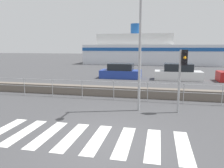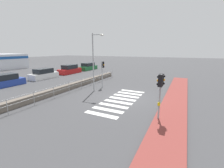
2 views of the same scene
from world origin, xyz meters
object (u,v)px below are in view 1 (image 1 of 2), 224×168
object	(u,v)px
traffic_light_far	(183,67)
ferry_boat	(148,51)
parked_car_white	(178,73)
parked_car_blue	(121,72)
streetlamp	(140,34)

from	to	relation	value
traffic_light_far	ferry_boat	distance (m)	28.74
ferry_boat	parked_car_white	size ratio (longest dim) A/B	5.37
parked_car_blue	parked_car_white	distance (m)	5.27
parked_car_blue	parked_car_white	bearing A→B (deg)	0.00
ferry_boat	parked_car_blue	world-z (taller)	ferry_boat
traffic_light_far	streetlamp	world-z (taller)	streetlamp
streetlamp	parked_car_blue	size ratio (longest dim) A/B	1.47
ferry_boat	parked_car_white	world-z (taller)	ferry_boat
parked_car_white	streetlamp	bearing A→B (deg)	-103.63
parked_car_blue	parked_car_white	world-z (taller)	parked_car_white
traffic_light_far	ferry_boat	xyz separation A→B (m)	(-3.08, 28.57, 0.05)
streetlamp	ferry_boat	distance (m)	28.93
parked_car_blue	parked_car_white	xyz separation A→B (m)	(5.27, 0.00, 0.03)
parked_car_white	traffic_light_far	bearing A→B (deg)	-93.74
streetlamp	parked_car_white	bearing A→B (deg)	76.37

